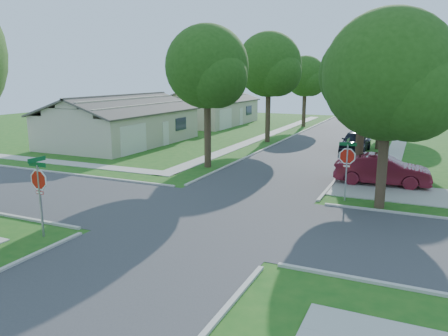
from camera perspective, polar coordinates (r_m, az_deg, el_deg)
ground at (r=18.58m, az=-1.46°, el=-6.31°), size 100.00×100.00×0.00m
road_ns at (r=18.58m, az=-1.46°, el=-6.30°), size 7.00×100.00×0.02m
sidewalk_ne at (r=42.31m, az=21.94°, el=3.25°), size 1.20×40.00×0.04m
sidewalk_nw at (r=44.47m, az=6.04°, el=4.44°), size 1.20×40.00×0.04m
driveway at (r=23.70m, az=24.07°, el=-3.26°), size 8.80×3.60×0.05m
stop_sign_sw at (r=17.11m, az=-23.02°, el=-1.84°), size 1.05×0.80×2.98m
stop_sign_ne at (r=21.14m, az=15.78°, el=1.17°), size 1.05×0.80×2.98m
tree_e_near at (r=25.05m, az=17.91°, el=11.00°), size 4.97×4.80×8.28m
tree_e_mid at (r=37.00m, az=20.21°, el=11.94°), size 5.59×5.40×9.21m
tree_e_far at (r=49.97m, az=21.37°, el=11.38°), size 5.17×5.00×8.72m
tree_w_near at (r=27.77m, az=-2.11°, el=12.58°), size 5.38×5.20×8.97m
tree_w_mid at (r=38.89m, az=5.96°, el=12.92°), size 5.80×5.60×9.56m
tree_w_far at (r=51.38m, az=10.61°, el=11.46°), size 4.76×4.60×8.04m
tree_ne_corner at (r=20.13m, az=20.89°, el=10.53°), size 5.80×5.60×8.66m
house_nw_near at (r=39.14m, az=-13.17°, el=5.37°), size 8.42×13.60×4.23m
house_nw_far at (r=53.58m, az=-2.04°, el=7.39°), size 8.42×13.60×4.23m
car_driveway at (r=25.14m, az=19.95°, el=-0.24°), size 5.06×2.03×1.64m
car_curb_east at (r=35.41m, az=16.79°, el=3.36°), size 2.03×4.84×1.64m
car_curb_west at (r=61.85m, az=16.06°, el=6.77°), size 2.13×4.68×1.33m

